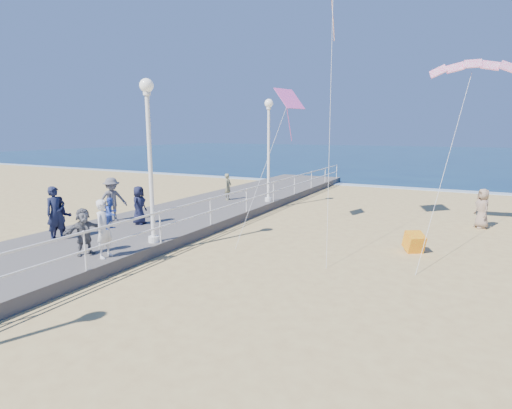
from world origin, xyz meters
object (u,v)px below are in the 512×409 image
at_px(toddler_held, 111,213).
at_px(spectator_2, 112,199).
at_px(lamp_post_mid, 149,144).
at_px(spectator_5, 84,232).
at_px(spectator_0, 56,213).
at_px(spectator_4, 139,205).
at_px(beach_walker_c, 482,209).
at_px(woman_holding_toddler, 105,229).
at_px(spectator_7, 61,217).
at_px(lamp_post_far, 269,140).
at_px(box_kite, 414,244).
at_px(spectator_6, 228,187).

relative_size(toddler_held, spectator_2, 0.52).
relative_size(lamp_post_mid, spectator_5, 3.72).
bearing_deg(spectator_0, spectator_4, -7.83).
bearing_deg(beach_walker_c, woman_holding_toddler, -67.37).
height_order(spectator_2, spectator_7, spectator_2).
bearing_deg(spectator_2, spectator_0, -140.81).
xyz_separation_m(spectator_4, beach_walker_c, (12.30, 7.40, -0.32)).
xyz_separation_m(lamp_post_mid, spectator_0, (-3.16, -1.26, -2.33)).
relative_size(lamp_post_far, toddler_held, 5.69).
xyz_separation_m(spectator_4, box_kite, (10.13, 2.32, -0.87)).
distance_m(spectator_5, spectator_7, 2.50).
relative_size(spectator_0, box_kite, 3.09).
distance_m(woman_holding_toddler, spectator_6, 10.55).
xyz_separation_m(spectator_0, spectator_2, (-0.55, 3.00, -0.02)).
distance_m(lamp_post_mid, woman_holding_toddler, 3.07).
bearing_deg(spectator_4, lamp_post_mid, -139.72).
distance_m(spectator_0, spectator_6, 9.75).
height_order(lamp_post_far, spectator_5, lamp_post_far).
bearing_deg(lamp_post_far, spectator_5, -94.66).
xyz_separation_m(lamp_post_far, beach_walker_c, (9.98, 0.21, -2.81)).
bearing_deg(box_kite, lamp_post_mid, 176.26).
height_order(woman_holding_toddler, beach_walker_c, woman_holding_toddler).
bearing_deg(spectator_2, lamp_post_far, 1.83).
bearing_deg(spectator_0, lamp_post_mid, -60.77).
bearing_deg(spectator_2, box_kite, -49.36).
height_order(spectator_0, box_kite, spectator_0).
relative_size(lamp_post_mid, spectator_0, 2.87).
relative_size(spectator_5, spectator_6, 1.00).
relative_size(lamp_post_far, woman_holding_toddler, 3.06).
distance_m(lamp_post_far, spectator_7, 10.85).
bearing_deg(toddler_held, spectator_6, 3.34).
distance_m(spectator_4, beach_walker_c, 14.36).
bearing_deg(lamp_post_mid, spectator_0, -158.21).
distance_m(lamp_post_far, beach_walker_c, 10.37).
bearing_deg(box_kite, spectator_5, -176.40).
relative_size(spectator_5, beach_walker_c, 0.84).
relative_size(toddler_held, spectator_6, 0.65).
xyz_separation_m(spectator_2, spectator_6, (1.55, 6.69, -0.19)).
bearing_deg(woman_holding_toddler, beach_walker_c, -50.97).
distance_m(lamp_post_mid, box_kite, 9.46).
relative_size(spectator_2, box_kite, 3.02).
height_order(lamp_post_mid, beach_walker_c, lamp_post_mid).
height_order(toddler_held, spectator_0, spectator_0).
xyz_separation_m(toddler_held, spectator_6, (-2.18, 10.20, -0.60)).
distance_m(lamp_post_mid, spectator_4, 3.86).
xyz_separation_m(spectator_6, box_kite, (9.97, -4.29, -0.82)).
relative_size(spectator_0, spectator_7, 1.26).
xyz_separation_m(woman_holding_toddler, spectator_5, (-0.77, -0.09, -0.15)).
bearing_deg(spectator_4, lamp_post_far, -29.54).
xyz_separation_m(spectator_0, spectator_7, (-0.05, 0.21, -0.19)).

